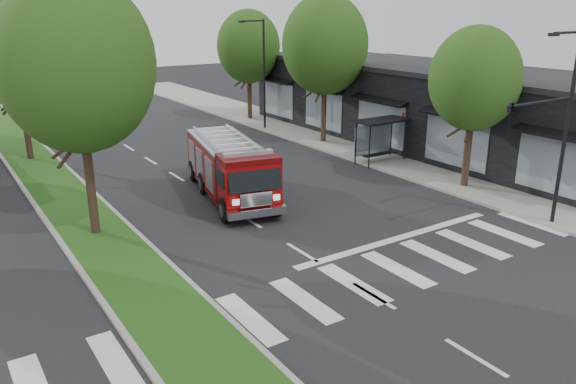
% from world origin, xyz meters
% --- Properties ---
extents(ground, '(140.00, 140.00, 0.00)m').
position_xyz_m(ground, '(0.00, 0.00, 0.00)').
color(ground, black).
rests_on(ground, ground).
extents(sidewalk_right, '(5.00, 80.00, 0.15)m').
position_xyz_m(sidewalk_right, '(12.50, 10.00, 0.07)').
color(sidewalk_right, gray).
rests_on(sidewalk_right, ground).
extents(median, '(3.00, 50.00, 0.15)m').
position_xyz_m(median, '(-6.00, 18.00, 0.08)').
color(median, gray).
rests_on(median, ground).
extents(storefront_row, '(8.00, 30.00, 5.00)m').
position_xyz_m(storefront_row, '(17.00, 10.00, 2.50)').
color(storefront_row, black).
rests_on(storefront_row, ground).
extents(bus_shelter, '(3.20, 1.60, 2.61)m').
position_xyz_m(bus_shelter, '(11.20, 8.15, 2.04)').
color(bus_shelter, black).
rests_on(bus_shelter, ground).
extents(tree_right_near, '(4.40, 4.40, 8.05)m').
position_xyz_m(tree_right_near, '(11.50, 2.00, 5.51)').
color(tree_right_near, black).
rests_on(tree_right_near, ground).
extents(tree_right_mid, '(5.60, 5.60, 9.72)m').
position_xyz_m(tree_right_mid, '(11.50, 14.00, 6.49)').
color(tree_right_mid, black).
rests_on(tree_right_mid, ground).
extents(tree_right_far, '(5.00, 5.00, 8.73)m').
position_xyz_m(tree_right_far, '(11.50, 24.00, 5.84)').
color(tree_right_far, black).
rests_on(tree_right_far, ground).
extents(tree_median_near, '(5.80, 5.80, 10.16)m').
position_xyz_m(tree_median_near, '(-6.00, 6.00, 6.81)').
color(tree_median_near, black).
rests_on(tree_median_near, ground).
extents(tree_median_far, '(5.60, 5.60, 9.72)m').
position_xyz_m(tree_median_far, '(-6.00, 20.00, 6.49)').
color(tree_median_far, black).
rests_on(tree_median_far, ground).
extents(streetlight_right_near, '(4.08, 0.22, 8.00)m').
position_xyz_m(streetlight_right_near, '(9.61, -3.50, 4.67)').
color(streetlight_right_near, black).
rests_on(streetlight_right_near, ground).
extents(streetlight_right_far, '(2.11, 0.20, 8.00)m').
position_xyz_m(streetlight_right_far, '(10.35, 20.00, 4.48)').
color(streetlight_right_far, black).
rests_on(streetlight_right_far, ground).
extents(fire_engine, '(4.33, 8.90, 2.97)m').
position_xyz_m(fire_engine, '(0.90, 7.37, 1.42)').
color(fire_engine, '#500405').
rests_on(fire_engine, ground).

